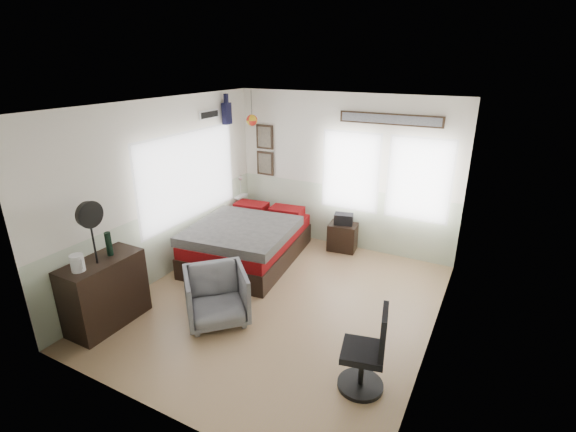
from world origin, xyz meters
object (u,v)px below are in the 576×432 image
object	(u,v)px
dresser	(105,292)
armchair	(216,296)
bed	(248,241)
task_chair	(368,357)
nightstand	(343,237)

from	to	relation	value
dresser	armchair	world-z (taller)	dresser
bed	dresser	xyz separation A→B (m)	(-0.60, -2.38, 0.11)
armchair	task_chair	distance (m)	2.11
bed	armchair	bearing A→B (deg)	-76.69
dresser	task_chair	distance (m)	3.33
nightstand	task_chair	xyz separation A→B (m)	(1.43, -3.05, 0.15)
task_chair	nightstand	bearing A→B (deg)	102.34
bed	nightstand	distance (m)	1.70
nightstand	task_chair	distance (m)	3.37
armchair	bed	bearing A→B (deg)	65.08
bed	dresser	size ratio (longest dim) A/B	2.31
bed	nightstand	world-z (taller)	bed
bed	dresser	distance (m)	2.45
dresser	bed	bearing A→B (deg)	75.88
nightstand	dresser	bearing A→B (deg)	-125.20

